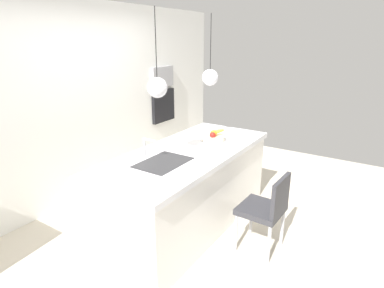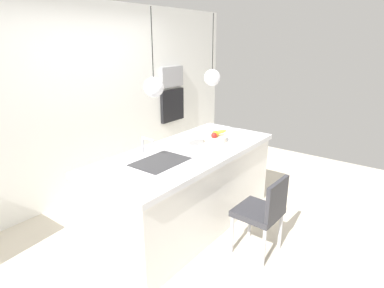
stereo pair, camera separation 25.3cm
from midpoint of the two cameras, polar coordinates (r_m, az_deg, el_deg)
The scene contains 11 objects.
floor at distance 3.97m, azimuth 0.98°, elevation -13.89°, with size 6.60×6.60×0.00m, color beige.
back_wall at distance 4.61m, azimuth -15.85°, elevation 7.41°, with size 6.00×0.10×2.60m, color white.
kitchen_island at distance 3.74m, azimuth 1.02°, elevation -7.85°, with size 2.35×0.99×0.92m.
sink_basin at distance 3.25m, azimuth -3.45°, elevation -3.26°, with size 0.56×0.40×0.02m, color #2D2D30.
faucet at distance 3.33m, azimuth -6.29°, elevation -0.08°, with size 0.02×0.17×0.22m.
fruit_bowl at distance 3.91m, azimuth 6.05°, elevation 1.14°, with size 0.29×0.29×0.14m.
microwave at distance 5.62m, azimuth -2.38°, elevation 11.91°, with size 0.54×0.08×0.34m, color #9E9EA3.
oven at distance 5.70m, azimuth -2.32°, elevation 6.90°, with size 0.56×0.08×0.56m, color black.
chair_near at distance 3.35m, azimuth 14.76°, elevation -11.40°, with size 0.44×0.43×0.84m.
pendant_light_left at distance 3.01m, azimuth -4.41°, elevation 10.08°, with size 0.19×0.19×0.79m.
pendant_light_right at distance 3.79m, azimuth 5.58°, elevation 11.71°, with size 0.19×0.19×0.79m.
Camera 2 is at (-2.64, -2.08, 2.11)m, focal length 29.95 mm.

